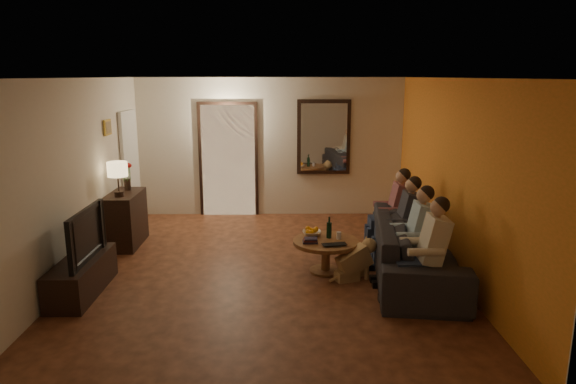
{
  "coord_description": "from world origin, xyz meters",
  "views": [
    {
      "loc": [
        0.22,
        -6.64,
        2.63
      ],
      "look_at": [
        0.3,
        0.3,
        1.05
      ],
      "focal_mm": 32.0,
      "sensor_mm": 36.0,
      "label": 1
    }
  ],
  "objects_px": {
    "table_lamp": "(118,179)",
    "wine_bottle": "(329,227)",
    "dresser": "(126,219)",
    "bowl": "(312,233)",
    "tv": "(78,235)",
    "laptop": "(335,246)",
    "person_a": "(428,256)",
    "person_c": "(403,226)",
    "tv_stand": "(82,276)",
    "dog": "(354,259)",
    "person_d": "(394,215)",
    "sofa": "(415,248)",
    "person_b": "(414,240)",
    "coffee_table": "(326,256)"
  },
  "relations": [
    {
      "from": "tv_stand",
      "to": "laptop",
      "type": "height_order",
      "value": "laptop"
    },
    {
      "from": "tv_stand",
      "to": "dog",
      "type": "bearing_deg",
      "value": 6.6
    },
    {
      "from": "tv",
      "to": "wine_bottle",
      "type": "distance_m",
      "value": 3.21
    },
    {
      "from": "dog",
      "to": "coffee_table",
      "type": "relative_size",
      "value": 0.63
    },
    {
      "from": "person_a",
      "to": "bowl",
      "type": "relative_size",
      "value": 4.63
    },
    {
      "from": "person_a",
      "to": "laptop",
      "type": "xyz_separation_m",
      "value": [
        -0.98,
        0.78,
        -0.14
      ]
    },
    {
      "from": "dresser",
      "to": "bowl",
      "type": "height_order",
      "value": "dresser"
    },
    {
      "from": "person_a",
      "to": "dog",
      "type": "xyz_separation_m",
      "value": [
        -0.73,
        0.77,
        -0.32
      ]
    },
    {
      "from": "table_lamp",
      "to": "person_b",
      "type": "height_order",
      "value": "table_lamp"
    },
    {
      "from": "tv",
      "to": "coffee_table",
      "type": "distance_m",
      "value": 3.18
    },
    {
      "from": "person_c",
      "to": "bowl",
      "type": "distance_m",
      "value": 1.27
    },
    {
      "from": "person_c",
      "to": "coffee_table",
      "type": "relative_size",
      "value": 1.34
    },
    {
      "from": "dog",
      "to": "sofa",
      "type": "bearing_deg",
      "value": -12.35
    },
    {
      "from": "person_b",
      "to": "tv",
      "type": "bearing_deg",
      "value": -176.94
    },
    {
      "from": "person_c",
      "to": "dog",
      "type": "bearing_deg",
      "value": -149.72
    },
    {
      "from": "bowl",
      "to": "coffee_table",
      "type": "bearing_deg",
      "value": -50.71
    },
    {
      "from": "sofa",
      "to": "person_d",
      "type": "relative_size",
      "value": 2.19
    },
    {
      "from": "wine_bottle",
      "to": "person_b",
      "type": "bearing_deg",
      "value": -28.41
    },
    {
      "from": "person_c",
      "to": "dresser",
      "type": "bearing_deg",
      "value": 165.95
    },
    {
      "from": "person_a",
      "to": "person_b",
      "type": "height_order",
      "value": "same"
    },
    {
      "from": "tv_stand",
      "to": "person_d",
      "type": "relative_size",
      "value": 1.1
    },
    {
      "from": "sofa",
      "to": "laptop",
      "type": "distance_m",
      "value": 1.09
    },
    {
      "from": "dresser",
      "to": "laptop",
      "type": "height_order",
      "value": "dresser"
    },
    {
      "from": "tv",
      "to": "bowl",
      "type": "xyz_separation_m",
      "value": [
        2.88,
        0.9,
        -0.27
      ]
    },
    {
      "from": "dresser",
      "to": "sofa",
      "type": "relative_size",
      "value": 0.36
    },
    {
      "from": "dresser",
      "to": "tv",
      "type": "bearing_deg",
      "value": -90.0
    },
    {
      "from": "person_b",
      "to": "person_d",
      "type": "bearing_deg",
      "value": 90.0
    },
    {
      "from": "dog",
      "to": "wine_bottle",
      "type": "bearing_deg",
      "value": 106.94
    },
    {
      "from": "person_b",
      "to": "dog",
      "type": "distance_m",
      "value": 0.82
    },
    {
      "from": "table_lamp",
      "to": "wine_bottle",
      "type": "height_order",
      "value": "table_lamp"
    },
    {
      "from": "coffee_table",
      "to": "person_d",
      "type": "bearing_deg",
      "value": 34.47
    },
    {
      "from": "table_lamp",
      "to": "bowl",
      "type": "relative_size",
      "value": 2.08
    },
    {
      "from": "dresser",
      "to": "person_d",
      "type": "bearing_deg",
      "value": -6.02
    },
    {
      "from": "person_d",
      "to": "sofa",
      "type": "bearing_deg",
      "value": -83.66
    },
    {
      "from": "table_lamp",
      "to": "bowl",
      "type": "bearing_deg",
      "value": -14.38
    },
    {
      "from": "laptop",
      "to": "person_a",
      "type": "bearing_deg",
      "value": -48.53
    },
    {
      "from": "person_a",
      "to": "person_c",
      "type": "height_order",
      "value": "same"
    },
    {
      "from": "person_b",
      "to": "dog",
      "type": "xyz_separation_m",
      "value": [
        -0.73,
        0.17,
        -0.32
      ]
    },
    {
      "from": "tv",
      "to": "dresser",
      "type": "bearing_deg",
      "value": 0.0
    },
    {
      "from": "coffee_table",
      "to": "bowl",
      "type": "xyz_separation_m",
      "value": [
        -0.18,
        0.22,
        0.26
      ]
    },
    {
      "from": "person_b",
      "to": "laptop",
      "type": "xyz_separation_m",
      "value": [
        -0.98,
        0.18,
        -0.14
      ]
    },
    {
      "from": "person_b",
      "to": "person_c",
      "type": "xyz_separation_m",
      "value": [
        0.0,
        0.6,
        0.0
      ]
    },
    {
      "from": "tv_stand",
      "to": "person_a",
      "type": "bearing_deg",
      "value": -5.22
    },
    {
      "from": "person_a",
      "to": "wine_bottle",
      "type": "height_order",
      "value": "person_a"
    },
    {
      "from": "dog",
      "to": "laptop",
      "type": "distance_m",
      "value": 0.31
    },
    {
      "from": "sofa",
      "to": "coffee_table",
      "type": "distance_m",
      "value": 1.2
    },
    {
      "from": "person_d",
      "to": "table_lamp",
      "type": "bearing_deg",
      "value": 177.01
    },
    {
      "from": "wine_bottle",
      "to": "laptop",
      "type": "xyz_separation_m",
      "value": [
        0.05,
        -0.38,
        -0.14
      ]
    },
    {
      "from": "coffee_table",
      "to": "tv",
      "type": "bearing_deg",
      "value": -167.48
    },
    {
      "from": "person_b",
      "to": "coffee_table",
      "type": "relative_size",
      "value": 1.34
    }
  ]
}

